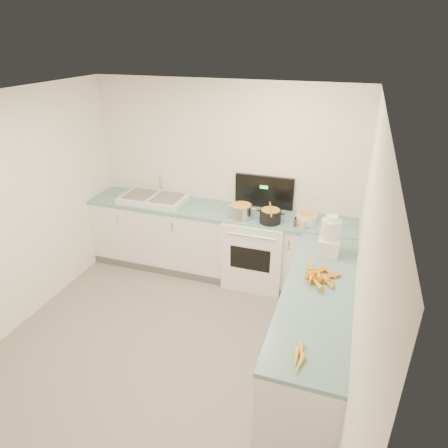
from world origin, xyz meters
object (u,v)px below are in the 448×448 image
(stove, at_px, (257,248))
(black_pot, at_px, (270,217))
(sink, at_px, (154,198))
(steel_pot, at_px, (241,212))
(mixing_bowl, at_px, (307,218))
(food_processor, at_px, (330,238))
(extract_bottle, at_px, (295,223))
(spice_jar, at_px, (303,225))

(stove, distance_m, black_pot, 0.59)
(sink, xyz_separation_m, steel_pot, (1.27, -0.16, 0.04))
(sink, distance_m, steel_pot, 1.29)
(mixing_bowl, height_order, food_processor, food_processor)
(food_processor, bearing_deg, mixing_bowl, 114.87)
(steel_pot, height_order, mixing_bowl, steel_pot)
(stove, relative_size, mixing_bowl, 5.65)
(black_pot, xyz_separation_m, food_processor, (0.72, -0.54, 0.11))
(stove, relative_size, extract_bottle, 13.77)
(extract_bottle, distance_m, spice_jar, 0.11)
(sink, height_order, black_pot, sink)
(spice_jar, bearing_deg, steel_pot, 174.85)
(black_pot, xyz_separation_m, mixing_bowl, (0.41, 0.13, -0.01))
(steel_pot, bearing_deg, stove, 39.19)
(sink, bearing_deg, mixing_bowl, -0.90)
(extract_bottle, distance_m, food_processor, 0.69)
(extract_bottle, xyz_separation_m, food_processor, (0.42, -0.53, 0.13))
(steel_pot, xyz_separation_m, black_pot, (0.36, -0.01, -0.01))
(black_pot, bearing_deg, spice_jar, -8.93)
(steel_pot, bearing_deg, black_pot, -0.85)
(black_pot, bearing_deg, extract_bottle, -3.43)
(mixing_bowl, bearing_deg, steel_pot, -170.66)
(steel_pot, xyz_separation_m, extract_bottle, (0.66, -0.02, -0.03))
(stove, bearing_deg, mixing_bowl, -1.57)
(stove, relative_size, black_pot, 5.36)
(stove, distance_m, spice_jar, 0.81)
(black_pot, relative_size, mixing_bowl, 1.05)
(extract_bottle, bearing_deg, sink, 174.62)
(food_processor, bearing_deg, stove, 142.70)
(mixing_bowl, bearing_deg, sink, 179.10)
(steel_pot, distance_m, extract_bottle, 0.66)
(extract_bottle, xyz_separation_m, spice_jar, (0.10, -0.05, 0.00))
(spice_jar, height_order, food_processor, food_processor)
(stove, xyz_separation_m, mixing_bowl, (0.59, -0.02, 0.52))
(stove, height_order, spice_jar, stove)
(sink, xyz_separation_m, spice_jar, (2.04, -0.23, 0.01))
(stove, xyz_separation_m, spice_jar, (0.59, -0.21, 0.52))
(steel_pot, bearing_deg, mixing_bowl, 9.34)
(food_processor, bearing_deg, spice_jar, 123.74)
(black_pot, xyz_separation_m, extract_bottle, (0.30, -0.02, -0.02))
(sink, xyz_separation_m, extract_bottle, (1.93, -0.18, 0.01))
(stove, relative_size, steel_pot, 5.11)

